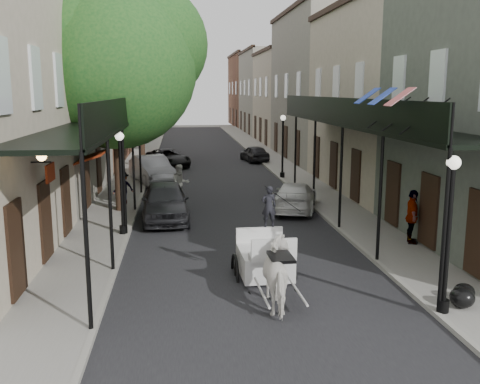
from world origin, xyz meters
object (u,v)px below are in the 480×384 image
object	(u,v)px
pedestrian_walking	(180,184)
pedestrian_sidewalk_left	(123,187)
horse	(281,275)
car_left_far	(168,158)
tree_far	(145,82)
lamppost_left	(121,181)
carriage	(262,237)
car_left_mid	(152,170)
car_left_near	(165,201)
pedestrian_sidewalk_right	(412,217)
lamppost_right_near	(448,233)
car_right_near	(295,197)
lamppost_right_far	(283,145)
car_right_far	(254,153)
tree_near	(125,61)

from	to	relation	value
pedestrian_walking	pedestrian_sidewalk_left	distance (m)	2.66
horse	car_left_far	xyz separation A→B (m)	(-3.25, 25.22, -0.21)
pedestrian_walking	tree_far	bearing A→B (deg)	78.89
tree_far	lamppost_left	xyz separation A→B (m)	(0.15, -18.18, -3.79)
carriage	car_left_mid	world-z (taller)	carriage
carriage	pedestrian_walking	world-z (taller)	carriage
car_left_near	car_left_mid	distance (m)	9.23
tree_far	car_left_near	xyz separation A→B (m)	(1.61, -15.80, -5.05)
pedestrian_sidewalk_right	car_left_near	size ratio (longest dim) A/B	0.40
lamppost_right_near	car_right_near	world-z (taller)	lamppost_right_near
lamppost_right_far	car_right_far	distance (m)	8.34
tree_near	car_left_near	size ratio (longest dim) A/B	2.09
tree_far	car_left_mid	distance (m)	8.36
pedestrian_walking	lamppost_right_near	bearing A→B (deg)	-87.63
lamppost_right_near	car_left_mid	world-z (taller)	lamppost_right_near
pedestrian_walking	car_left_far	size ratio (longest dim) A/B	0.41
lamppost_left	carriage	distance (m)	6.34
car_left_near	car_right_far	distance (m)	18.86
lamppost_right_far	car_left_mid	world-z (taller)	lamppost_right_far
car_right_far	lamppost_right_near	bearing A→B (deg)	81.42
car_right_near	car_left_near	bearing A→B (deg)	28.58
car_left_far	lamppost_right_near	bearing A→B (deg)	-98.16
tree_near	car_left_far	bearing A→B (deg)	84.43
lamppost_right_near	pedestrian_walking	distance (m)	15.17
pedestrian_sidewalk_left	car_left_far	bearing A→B (deg)	-124.29
pedestrian_walking	car_right_near	size ratio (longest dim) A/B	0.42
carriage	car_left_near	bearing A→B (deg)	111.87
tree_far	horse	size ratio (longest dim) A/B	4.39
tree_near	lamppost_right_far	world-z (taller)	tree_near
car_right_far	carriage	bearing A→B (deg)	72.88
carriage	car_right_far	world-z (taller)	carriage
tree_far	horse	xyz separation A→B (m)	(4.66, -25.18, -5.01)
pedestrian_walking	car_left_far	world-z (taller)	pedestrian_walking
tree_far	lamppost_left	world-z (taller)	tree_far
pedestrian_sidewalk_right	car_left_near	world-z (taller)	pedestrian_sidewalk_right
lamppost_right_near	car_right_far	distance (m)	28.24
carriage	pedestrian_sidewalk_right	bearing A→B (deg)	18.75
car_left_mid	car_left_far	distance (m)	6.71
tree_near	pedestrian_sidewalk_right	world-z (taller)	tree_near
pedestrian_sidewalk_left	car_left_near	world-z (taller)	pedestrian_sidewalk_left
tree_far	car_left_mid	world-z (taller)	tree_far
tree_far	car_right_near	world-z (taller)	tree_far
pedestrian_walking	lamppost_left	bearing A→B (deg)	-131.20
lamppost_right_near	car_left_far	xyz separation A→B (m)	(-6.93, 26.22, -1.43)
car_left_far	carriage	bearing A→B (deg)	-105.00
pedestrian_sidewalk_right	car_left_far	size ratio (longest dim) A/B	0.42
pedestrian_sidewalk_right	lamppost_right_far	bearing A→B (deg)	22.92
horse	pedestrian_sidewalk_right	world-z (taller)	pedestrian_sidewalk_right
horse	pedestrian_sidewalk_right	xyz separation A→B (m)	(5.38, 4.62, 0.22)
tree_near	car_left_near	world-z (taller)	tree_near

